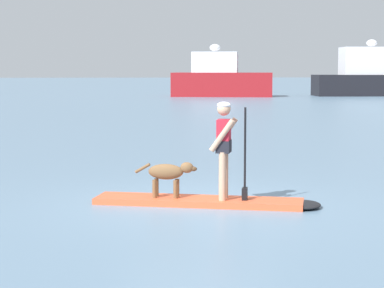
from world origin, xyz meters
name	(u,v)px	position (x,y,z in m)	size (l,w,h in m)	color
ground_plane	(198,204)	(0.00, 0.00, 0.00)	(400.00, 400.00, 0.00)	slate
paddleboard	(212,202)	(0.22, -0.06, 0.05)	(3.77, 1.74, 0.10)	#E55933
person_paddler	(225,143)	(0.42, -0.12, 1.02)	(0.67, 0.57, 1.60)	tan
dog	(169,173)	(-0.48, 0.14, 0.51)	(1.03, 0.40, 0.60)	brown
moored_boat_port	(221,79)	(7.52, 48.08, 1.44)	(8.87, 5.09, 4.37)	maroon
moored_boat_far_starboard	(378,78)	(21.19, 48.14, 1.56)	(11.57, 3.81, 4.81)	black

